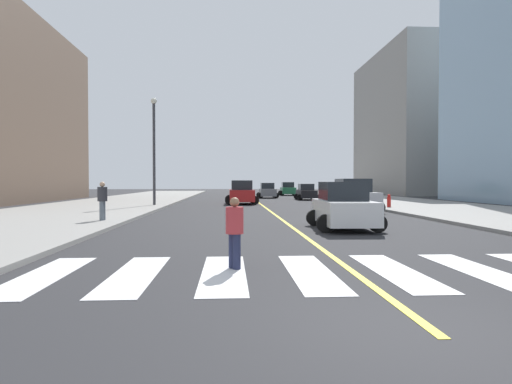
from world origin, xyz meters
name	(u,v)px	position (x,y,z in m)	size (l,w,h in m)	color
ground_plane	(445,340)	(0.00, 0.00, 0.00)	(220.00, 220.00, 0.00)	#28282B
sidewalk_kerb_east	(483,213)	(12.20, 20.00, 0.07)	(10.00, 120.00, 0.15)	gray
sidewalk_kerb_west	(56,214)	(-12.20, 20.00, 0.07)	(10.00, 120.00, 0.15)	gray
crosswalk_paint	(353,272)	(0.00, 4.00, 0.01)	(13.50, 4.00, 0.01)	silver
lane_divider_paint	(255,200)	(0.00, 40.00, 0.01)	(0.16, 80.00, 0.01)	yellow
parking_garage_concrete	(433,125)	(28.73, 62.04, 10.73)	(18.00, 24.00, 21.46)	gray
car_gray_nearest	(267,191)	(1.77, 46.34, 0.82)	(2.45, 3.92, 1.75)	slate
car_silver_second	(354,197)	(5.08, 21.95, 0.97)	(2.91, 4.65, 2.07)	#B7B7BC
car_red_third	(241,193)	(-1.60, 32.39, 0.93)	(2.82, 4.49, 2.00)	red
car_white_fourth	(343,207)	(1.97, 12.41, 0.88)	(2.71, 4.26, 1.88)	silver
car_green_fifth	(288,189)	(5.40, 55.73, 0.85)	(2.62, 4.13, 1.82)	#236B42
car_black_sixth	(306,192)	(5.38, 40.80, 0.78)	(2.33, 3.73, 1.67)	black
pedestrian_crossing	(235,230)	(-2.47, 4.45, 0.86)	(0.38, 0.38, 1.55)	#232847
pedestrian_walking_west	(102,199)	(-8.32, 15.25, 1.11)	(0.43, 0.43, 1.74)	slate
fire_hydrant	(389,201)	(8.35, 24.79, 0.58)	(0.26, 0.26, 0.89)	red
street_lamp	(154,142)	(-8.24, 28.48, 4.82)	(0.44, 0.44, 7.98)	#38383D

